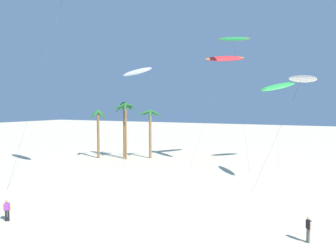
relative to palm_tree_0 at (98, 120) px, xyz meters
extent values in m
cylinder|color=brown|center=(0.04, -0.03, -2.41)|extent=(0.41, 0.41, 7.79)
cone|color=#23662D|center=(0.82, 0.06, 0.75)|extent=(2.00, 0.77, 1.88)
cone|color=#23662D|center=(0.18, 0.93, 1.03)|extent=(0.86, 2.24, 1.41)
cone|color=#23662D|center=(-0.77, 0.52, 1.05)|extent=(2.13, 1.69, 1.38)
cone|color=#23662D|center=(-0.61, -0.50, 0.78)|extent=(1.94, 1.61, 1.84)
cone|color=#23662D|center=(0.31, -0.96, 1.02)|extent=(1.15, 2.24, 1.44)
cylinder|color=brown|center=(3.87, 1.97, -1.77)|extent=(0.39, 0.39, 9.07)
cone|color=#23662D|center=(4.97, 1.93, 2.31)|extent=(2.44, 0.65, 1.43)
cone|color=#23662D|center=(4.47, 2.68, 2.02)|extent=(1.84, 2.06, 1.93)
cone|color=#23662D|center=(3.24, 2.87, 2.31)|extent=(1.85, 2.30, 1.43)
cone|color=#23662D|center=(2.98, 1.98, 1.98)|extent=(2.16, 0.58, 2.00)
cone|color=#23662D|center=(3.38, 1.05, 2.19)|extent=(1.61, 2.34, 1.65)
cone|color=#23662D|center=(4.49, 1.27, 2.02)|extent=(1.88, 2.03, 1.93)
cylinder|color=olive|center=(4.93, 0.89, -1.84)|extent=(0.29, 0.29, 8.93)
cone|color=#23662D|center=(5.95, 0.90, 2.40)|extent=(2.15, 0.58, 0.98)
cone|color=#23662D|center=(5.11, 1.74, 2.05)|extent=(0.96, 2.12, 1.61)
cone|color=#23662D|center=(4.16, 1.32, 2.07)|extent=(2.07, 1.49, 1.57)
cone|color=#23662D|center=(4.14, 0.33, 2.24)|extent=(2.07, 1.69, 1.29)
cone|color=#23662D|center=(5.32, 0.12, 2.03)|extent=(1.41, 2.06, 1.64)
cylinder|color=olive|center=(7.86, 3.66, -2.40)|extent=(0.42, 0.42, 7.81)
cone|color=#23662D|center=(9.08, 3.82, 1.07)|extent=(2.70, 0.89, 1.41)
cone|color=#23662D|center=(8.19, 4.83, 1.02)|extent=(1.25, 2.69, 1.50)
cone|color=#23662D|center=(6.76, 4.25, 1.10)|extent=(2.61, 1.76, 1.36)
cone|color=#23662D|center=(6.92, 2.82, 1.16)|extent=(2.36, 2.20, 1.24)
cone|color=#23662D|center=(8.33, 2.77, 0.67)|extent=(1.60, 2.36, 2.10)
ellipsoid|color=white|center=(7.43, 0.35, 7.57)|extent=(6.17, 2.52, 1.77)
ellipsoid|color=purple|center=(7.43, 0.35, 7.61)|extent=(6.18, 1.74, 1.08)
cylinder|color=#4C4C51|center=(7.90, -2.13, 0.58)|extent=(0.96, 4.99, 13.78)
ellipsoid|color=green|center=(21.52, 3.25, 11.73)|extent=(6.61, 5.53, 2.30)
ellipsoid|color=red|center=(21.52, 3.25, 11.76)|extent=(6.06, 4.87, 1.88)
cylinder|color=#4C4C51|center=(23.27, 1.21, 2.67)|extent=(3.51, 4.09, 17.95)
ellipsoid|color=green|center=(26.97, 9.35, 5.25)|extent=(5.50, 4.82, 2.34)
ellipsoid|color=black|center=(26.97, 9.35, 5.30)|extent=(4.94, 4.25, 1.79)
cylinder|color=#4C4C51|center=(27.36, 7.24, -0.58)|extent=(0.79, 4.25, 11.46)
ellipsoid|color=red|center=(19.33, 7.42, 9.76)|extent=(5.55, 6.98, 2.05)
ellipsoid|color=yellow|center=(19.33, 7.42, 9.80)|extent=(4.80, 6.60, 1.38)
cylinder|color=#4C4C51|center=(18.25, 2.82, 1.68)|extent=(2.18, 9.22, 15.97)
cylinder|color=#4C4C51|center=(4.59, -15.63, 4.58)|extent=(0.60, 7.67, 21.77)
ellipsoid|color=white|center=(30.84, -3.73, 5.16)|extent=(3.72, 5.31, 1.45)
ellipsoid|color=#EA5193|center=(30.84, -3.73, 5.19)|extent=(3.34, 5.10, 0.89)
cylinder|color=#4C4C51|center=(28.88, -7.20, -0.62)|extent=(3.94, 6.95, 11.38)
cylinder|color=black|center=(12.01, -24.98, -5.89)|extent=(0.14, 0.14, 0.83)
cylinder|color=black|center=(12.14, -24.88, -5.89)|extent=(0.14, 0.14, 0.83)
cube|color=purple|center=(12.07, -24.93, -5.21)|extent=(0.36, 0.35, 0.53)
cylinder|color=tan|center=(11.91, -25.06, -5.25)|extent=(0.09, 0.09, 0.56)
cylinder|color=tan|center=(12.24, -24.79, -5.25)|extent=(0.09, 0.09, 0.56)
sphere|color=tan|center=(12.07, -24.93, -4.81)|extent=(0.21, 0.21, 0.21)
cylinder|color=slate|center=(32.05, -18.82, -5.87)|extent=(0.14, 0.14, 0.88)
cylinder|color=slate|center=(32.14, -18.95, -5.87)|extent=(0.14, 0.14, 0.88)
cube|color=black|center=(32.10, -18.89, -5.16)|extent=(0.33, 0.36, 0.54)
cylinder|color=beige|center=(31.98, -18.71, -5.20)|extent=(0.09, 0.09, 0.56)
cylinder|color=beige|center=(32.22, -19.06, -5.20)|extent=(0.09, 0.09, 0.56)
sphere|color=beige|center=(32.10, -18.89, -4.75)|extent=(0.21, 0.21, 0.21)
camera|label=1|loc=(32.33, -38.95, 2.09)|focal=31.90mm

